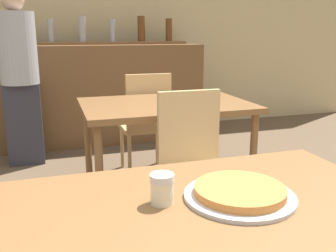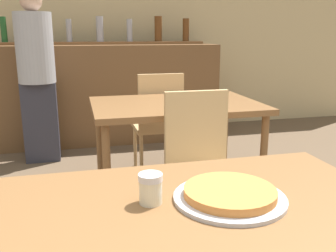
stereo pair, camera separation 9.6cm
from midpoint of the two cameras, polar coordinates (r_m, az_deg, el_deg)
The scene contains 10 objects.
wall_back at distance 4.80m, azimuth -10.15°, elevation 15.90°, with size 8.00×0.05×2.80m.
dining_table_near at distance 1.09m, azimuth 6.82°, elevation -16.55°, with size 1.18×0.76×0.76m.
dining_table_far at distance 2.65m, azimuth 2.22°, elevation 1.87°, with size 1.16×0.80×0.75m.
bar_counter at distance 4.35m, azimuth -9.19°, elevation 4.88°, with size 2.60×0.56×1.10m.
bar_back_shelf at distance 4.44m, azimuth -9.26°, elevation 13.11°, with size 2.39×0.24×0.32m.
chair_far_side_front at distance 2.17m, azimuth 6.30°, elevation -5.33°, with size 0.40×0.40×0.90m.
chair_far_side_back at distance 3.21m, azimuth -0.59°, elevation 1.14°, with size 0.40×0.40×0.90m.
pizza_tray at distance 1.12m, azimuth 11.86°, elevation -10.24°, with size 0.33×0.33×0.04m.
cheese_shaker at distance 1.07m, azimuth -0.08°, elevation -9.51°, with size 0.07×0.07×0.09m.
person_standing at distance 3.73m, azimuth -18.67°, elevation 7.79°, with size 0.34×0.34×1.61m.
Camera 2 is at (-0.30, -0.89, 1.23)m, focal length 40.00 mm.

